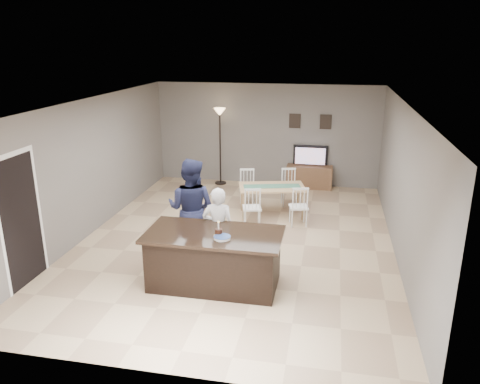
% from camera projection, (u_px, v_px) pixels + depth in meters
% --- Properties ---
extents(floor, '(8.00, 8.00, 0.00)m').
position_uv_depth(floor, '(237.00, 240.00, 9.27)').
color(floor, tan).
rests_on(floor, ground).
extents(room_shell, '(8.00, 8.00, 8.00)m').
position_uv_depth(room_shell, '(237.00, 158.00, 8.75)').
color(room_shell, slate).
rests_on(room_shell, floor).
extents(kitchen_island, '(2.15, 1.10, 0.90)m').
position_uv_depth(kitchen_island, '(214.00, 259.00, 7.45)').
color(kitchen_island, black).
rests_on(kitchen_island, floor).
extents(tv_console, '(1.20, 0.40, 0.60)m').
position_uv_depth(tv_console, '(309.00, 177.00, 12.47)').
color(tv_console, brown).
rests_on(tv_console, floor).
extents(television, '(0.91, 0.12, 0.53)m').
position_uv_depth(television, '(310.00, 156.00, 12.36)').
color(television, black).
rests_on(television, tv_console).
extents(tv_screen_glow, '(0.78, 0.00, 0.78)m').
position_uv_depth(tv_screen_glow, '(310.00, 156.00, 12.29)').
color(tv_screen_glow, orange).
rests_on(tv_screen_glow, tv_console).
extents(picture_frames, '(1.10, 0.02, 0.38)m').
position_uv_depth(picture_frames, '(310.00, 121.00, 12.22)').
color(picture_frames, black).
rests_on(picture_frames, room_shell).
extents(doorway, '(0.00, 2.10, 2.65)m').
position_uv_depth(doorway, '(20.00, 209.00, 7.28)').
color(doorway, black).
rests_on(doorway, floor).
extents(woman, '(0.56, 0.40, 1.47)m').
position_uv_depth(woman, '(218.00, 229.00, 7.89)').
color(woman, silver).
rests_on(woman, floor).
extents(man, '(0.96, 0.78, 1.83)m').
position_uv_depth(man, '(191.00, 209.00, 8.32)').
color(man, '#1B1E3C').
rests_on(man, floor).
extents(birthday_cake, '(0.15, 0.15, 0.24)m').
position_uv_depth(birthday_cake, '(219.00, 232.00, 7.20)').
color(birthday_cake, gold).
rests_on(birthday_cake, kitchen_island).
extents(plate_stack, '(0.26, 0.26, 0.04)m').
position_uv_depth(plate_stack, '(222.00, 238.00, 7.09)').
color(plate_stack, white).
rests_on(plate_stack, kitchen_island).
extents(dining_table, '(1.73, 1.91, 0.88)m').
position_uv_depth(dining_table, '(272.00, 191.00, 10.43)').
color(dining_table, tan).
rests_on(dining_table, floor).
extents(floor_lamp, '(0.31, 0.31, 2.07)m').
position_uv_depth(floor_lamp, '(220.00, 126.00, 12.43)').
color(floor_lamp, black).
rests_on(floor_lamp, floor).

